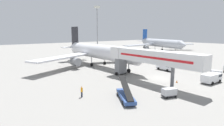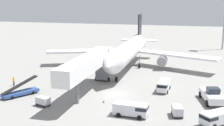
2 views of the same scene
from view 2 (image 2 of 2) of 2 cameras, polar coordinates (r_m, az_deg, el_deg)
ground_plane at (r=56.75m, az=0.46°, el=-5.77°), size 300.00×300.00×0.00m
airplane_at_gate at (r=76.91m, az=3.21°, el=2.37°), size 44.57×40.29×12.69m
jet_bridge at (r=56.69m, az=-4.25°, el=-0.22°), size 3.77×23.33×7.08m
pushback_tug at (r=54.85m, az=18.09°, el=-5.70°), size 4.45×7.63×2.59m
belt_loader_truck at (r=57.91m, az=-16.65°, el=-5.13°), size 4.91×6.78×3.22m
service_van_mid_left at (r=58.94m, az=9.56°, el=-4.11°), size 2.25×5.08×1.99m
service_van_outer_left at (r=46.28m, az=3.69°, el=-8.49°), size 5.22×2.55×1.95m
service_van_far_right at (r=45.66m, az=18.83°, el=-9.49°), size 4.99×4.97×1.84m
baggage_cart_rear_right at (r=47.27m, az=12.00°, el=-8.65°), size 1.98×2.74×1.52m
baggage_cart_near_right at (r=51.71m, az=-12.69°, el=-6.90°), size 2.61×1.98×1.49m
ground_crew_worker_foreground at (r=64.88m, az=-17.77°, el=-3.18°), size 0.49×0.49×1.86m
safety_cone_alpha at (r=52.19m, az=-1.59°, el=-7.07°), size 0.35×0.35×0.54m
safety_cone_bravo at (r=60.53m, az=17.11°, el=-4.94°), size 0.32×0.32×0.49m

